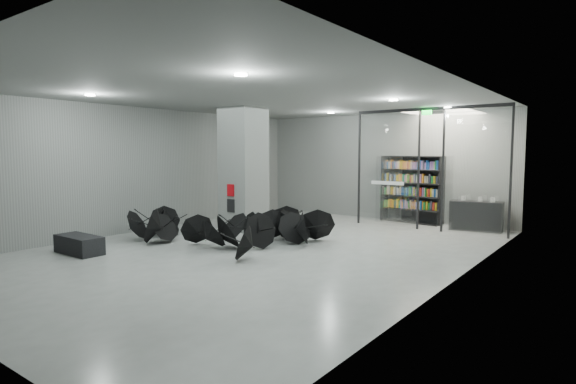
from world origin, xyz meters
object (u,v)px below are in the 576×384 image
Objects in this scene: column at (244,169)px; umbrella_cluster at (231,232)px; shop_counter at (476,216)px; bookshelf at (412,189)px; bench at (79,245)px.

column reaches higher than umbrella_cluster.
shop_counter reaches higher than umbrella_cluster.
umbrella_cluster is (-2.68, -6.65, -0.91)m from bookshelf.
bookshelf reaches higher than shop_counter.
bookshelf is 1.50× the size of shop_counter.
umbrella_cluster is at bearing -137.59° from shop_counter.
bookshelf reaches higher than umbrella_cluster.
column is 7.78m from shop_counter.
column is at bearing -121.07° from bookshelf.
column is 2.82× the size of bench.
umbrella_cluster is (-5.03, -6.30, -0.19)m from shop_counter.
shop_counter is 0.27× the size of umbrella_cluster.
column is 6.19m from bookshelf.
column reaches higher than bench.
bench is at bearing -135.64° from shop_counter.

